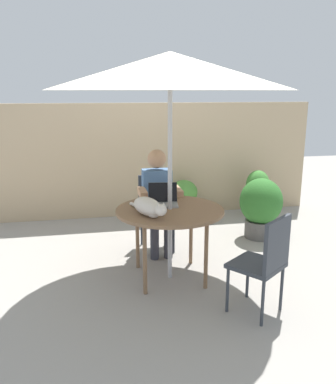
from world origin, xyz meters
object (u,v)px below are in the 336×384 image
(patio_umbrella, at_px, (170,71))
(laptop, at_px, (163,198))
(person_seated, at_px, (158,196))
(potted_plant_corner, at_px, (261,206))
(potted_plant_by_chair, at_px, (184,197))
(patio_table, at_px, (170,214))
(potted_plant_near_fence, at_px, (257,190))
(chair_empty, at_px, (266,258))
(cat, at_px, (149,207))
(chair_occupied, at_px, (156,206))

(patio_umbrella, relative_size, laptop, 6.96)
(person_seated, height_order, potted_plant_corner, person_seated)
(potted_plant_by_chair, bearing_deg, patio_umbrella, -107.24)
(patio_table, bearing_deg, person_seated, 90.00)
(laptop, height_order, potted_plant_near_fence, laptop)
(chair_empty, bearing_deg, potted_plant_near_fence, 68.04)
(person_seated, bearing_deg, potted_plant_by_chair, 63.48)
(cat, bearing_deg, chair_occupied, 77.41)
(patio_umbrella, relative_size, potted_plant_corner, 2.88)
(person_seated, distance_m, potted_plant_by_chair, 1.38)
(laptop, bearing_deg, patio_table, -79.29)
(patio_table, relative_size, person_seated, 0.88)
(patio_table, relative_size, cat, 1.75)
(laptop, height_order, potted_plant_by_chair, laptop)
(patio_umbrella, distance_m, potted_plant_near_fence, 3.00)
(patio_table, distance_m, person_seated, 0.73)
(patio_umbrella, relative_size, cat, 3.69)
(chair_occupied, relative_size, cat, 1.44)
(patio_umbrella, distance_m, person_seated, 1.55)
(potted_plant_by_chair, xyz_separation_m, potted_plant_corner, (0.81, -0.98, 0.10))
(potted_plant_near_fence, relative_size, potted_plant_corner, 0.91)
(person_seated, xyz_separation_m, potted_plant_near_fence, (1.73, 1.08, -0.28))
(person_seated, xyz_separation_m, potted_plant_by_chair, (0.60, 1.19, -0.36))
(potted_plant_corner, bearing_deg, patio_table, -146.12)
(chair_empty, bearing_deg, cat, 143.04)
(chair_occupied, height_order, laptop, laptop)
(person_seated, bearing_deg, chair_empty, -67.43)
(chair_occupied, relative_size, potted_plant_by_chair, 1.50)
(person_seated, distance_m, potted_plant_corner, 1.44)
(cat, bearing_deg, patio_umbrella, 37.10)
(cat, xyz_separation_m, potted_plant_by_chair, (0.83, 2.10, -0.49))
(patio_umbrella, distance_m, potted_plant_by_chair, 2.65)
(patio_table, height_order, patio_umbrella, patio_umbrella)
(patio_umbrella, distance_m, chair_occupied, 1.78)
(patio_table, xyz_separation_m, patio_umbrella, (0.00, 0.00, 1.38))
(chair_empty, bearing_deg, laptop, 123.58)
(laptop, bearing_deg, chair_occupied, 87.03)
(person_seated, bearing_deg, potted_plant_near_fence, 32.08)
(patio_umbrella, relative_size, chair_empty, 2.57)
(chair_empty, height_order, person_seated, person_seated)
(potted_plant_by_chair, bearing_deg, potted_plant_corner, -50.40)
(potted_plant_near_fence, bearing_deg, cat, -134.67)
(patio_table, xyz_separation_m, potted_plant_near_fence, (1.73, 1.81, -0.27))
(laptop, relative_size, potted_plant_by_chair, 0.55)
(patio_table, bearing_deg, potted_plant_corner, 33.88)
(patio_table, xyz_separation_m, person_seated, (-0.00, 0.72, 0.01))
(patio_umbrella, height_order, person_seated, patio_umbrella)
(chair_empty, relative_size, potted_plant_near_fence, 1.23)
(potted_plant_near_fence, bearing_deg, patio_table, -133.70)
(patio_umbrella, height_order, potted_plant_near_fence, patio_umbrella)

